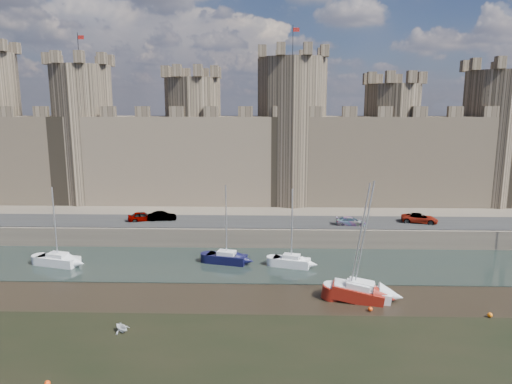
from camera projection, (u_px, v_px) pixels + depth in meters
water_channel at (283, 264)px, 52.84m from camera, size 160.00×12.00×0.08m
quay at (277, 195)px, 87.98m from camera, size 160.00×60.00×2.50m
road at (281, 222)px, 62.20m from camera, size 160.00×7.00×0.10m
castle at (275, 146)px, 74.28m from camera, size 108.50×11.00×29.00m
car_0 at (143, 216)px, 62.66m from camera, size 4.21×2.66×1.34m
car_1 at (162, 216)px, 62.92m from camera, size 4.04×1.90×1.28m
car_2 at (351, 221)px, 60.39m from camera, size 4.08×1.95×1.15m
car_3 at (419, 218)px, 61.65m from camera, size 5.15×3.28×1.32m
sailboat_0 at (58, 260)px, 52.38m from camera, size 5.20×3.08×9.13m
sailboat_1 at (227, 257)px, 53.08m from camera, size 4.89×2.84×9.22m
sailboat_2 at (291, 261)px, 51.91m from camera, size 4.46×2.68×9.02m
sailboat_4 at (358, 293)px, 42.88m from camera, size 5.14×2.90×11.33m
sailboat_5 at (362, 291)px, 43.22m from camera, size 5.59×2.92×11.48m
dinghy_3 at (122, 328)px, 36.99m from camera, size 1.93×1.89×0.77m
buoy_1 at (370, 309)px, 40.81m from camera, size 0.41×0.41×0.41m
buoy_3 at (490, 315)px, 39.62m from camera, size 0.43×0.43×0.43m
buoy_4 at (47, 383)px, 29.88m from camera, size 0.39×0.39×0.39m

